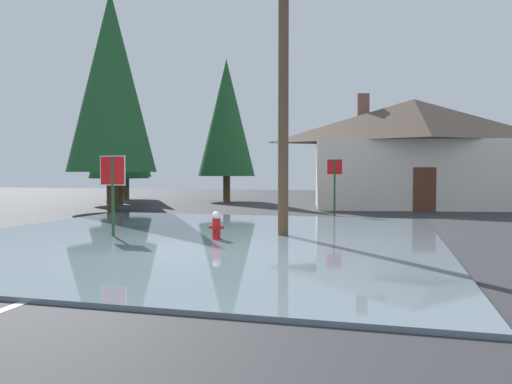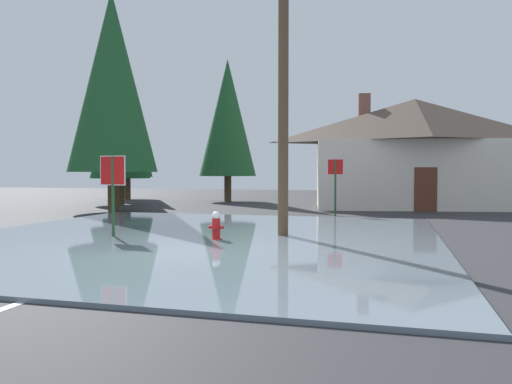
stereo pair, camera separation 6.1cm
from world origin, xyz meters
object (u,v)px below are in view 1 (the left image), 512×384
at_px(fire_hydrant, 216,227).
at_px(pine_tree_far_center, 125,126).
at_px(house, 413,151).
at_px(pine_tree_short_left, 119,118).
at_px(stop_sign_near, 113,179).
at_px(pine_tree_mid_left, 111,82).
at_px(utility_pole, 283,46).
at_px(stop_sign_far, 335,176).
at_px(pine_tree_tall_left, 226,118).

distance_m(fire_hydrant, pine_tree_far_center, 22.22).
distance_m(house, pine_tree_short_left, 15.67).
distance_m(stop_sign_near, pine_tree_mid_left, 10.77).
xyz_separation_m(utility_pole, stop_sign_far, (0.61, 7.29, -3.50)).
height_order(pine_tree_tall_left, pine_tree_far_center, pine_tree_tall_left).
distance_m(fire_hydrant, utility_pole, 5.12).
distance_m(stop_sign_near, pine_tree_far_center, 20.66).
relative_size(stop_sign_near, stop_sign_far, 0.95).
distance_m(house, pine_tree_mid_left, 14.92).
bearing_deg(fire_hydrant, pine_tree_far_center, 125.33).
relative_size(utility_pole, pine_tree_far_center, 1.20).
bearing_deg(utility_pole, stop_sign_far, 85.25).
height_order(house, pine_tree_short_left, pine_tree_short_left).
height_order(utility_pole, pine_tree_short_left, utility_pole).
distance_m(fire_hydrant, pine_tree_short_left, 16.73).
xyz_separation_m(utility_pole, pine_tree_far_center, (-14.06, 16.53, -0.29)).
bearing_deg(pine_tree_short_left, pine_tree_tall_left, 43.75).
bearing_deg(house, pine_tree_far_center, 169.24).
xyz_separation_m(fire_hydrant, stop_sign_far, (2.08, 8.52, 1.25)).
height_order(house, pine_tree_mid_left, pine_tree_mid_left).
relative_size(house, pine_tree_short_left, 1.38).
height_order(fire_hydrant, pine_tree_short_left, pine_tree_short_left).
xyz_separation_m(pine_tree_tall_left, pine_tree_far_center, (-7.20, 0.64, -0.25)).
bearing_deg(fire_hydrant, pine_tree_short_left, 128.66).
bearing_deg(house, pine_tree_mid_left, -155.54).
distance_m(stop_sign_near, fire_hydrant, 3.08).
xyz_separation_m(fire_hydrant, pine_tree_short_left, (-10.09, 12.62, 4.36)).
xyz_separation_m(pine_tree_tall_left, pine_tree_short_left, (-4.70, -4.50, -0.34)).
height_order(fire_hydrant, house, house).
bearing_deg(pine_tree_tall_left, pine_tree_mid_left, -106.09).
xyz_separation_m(stop_sign_far, pine_tree_far_center, (-14.66, 9.24, 3.21)).
distance_m(house, pine_tree_tall_left, 11.33).
relative_size(utility_pole, pine_tree_short_left, 1.23).
bearing_deg(pine_tree_mid_left, utility_pole, -36.94).
relative_size(stop_sign_near, pine_tree_short_left, 0.27).
bearing_deg(pine_tree_tall_left, utility_pole, -66.66).
distance_m(pine_tree_mid_left, pine_tree_far_center, 10.59).
bearing_deg(pine_tree_far_center, utility_pole, -49.62).
distance_m(pine_tree_tall_left, pine_tree_short_left, 6.52).
distance_m(stop_sign_near, house, 16.71).
distance_m(stop_sign_far, pine_tree_tall_left, 11.90).
height_order(stop_sign_near, pine_tree_mid_left, pine_tree_mid_left).
distance_m(stop_sign_far, pine_tree_short_left, 13.21).
xyz_separation_m(fire_hydrant, pine_tree_mid_left, (-7.93, 8.30, 5.48)).
bearing_deg(pine_tree_far_center, pine_tree_mid_left, -63.80).
xyz_separation_m(stop_sign_near, pine_tree_short_left, (-7.26, 12.78, 3.17)).
xyz_separation_m(stop_sign_near, pine_tree_mid_left, (-5.10, 8.47, 4.28)).
relative_size(pine_tree_short_left, pine_tree_far_center, 0.98).
relative_size(fire_hydrant, pine_tree_far_center, 0.09).
bearing_deg(fire_hydrant, pine_tree_mid_left, 133.71).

